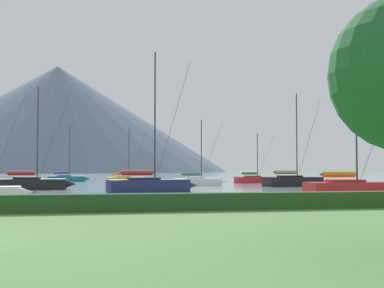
% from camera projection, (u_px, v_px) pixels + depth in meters
% --- Properties ---
extents(harbor_water, '(320.00, 246.00, 0.00)m').
position_uv_depth(harbor_water, '(74.00, 176.00, 151.59)').
color(harbor_water, '#8499A8').
rests_on(harbor_water, ground_plane).
extents(hedge_line, '(80.00, 1.20, 1.00)m').
position_uv_depth(hedge_line, '(0.00, 204.00, 28.03)').
color(hedge_line, '#284C23').
rests_on(hedge_line, ground_plane).
extents(sailboat_slip_0, '(8.75, 2.72, 11.58)m').
position_uv_depth(sailboat_slip_0, '(32.00, 183.00, 58.15)').
color(sailboat_slip_0, black).
rests_on(sailboat_slip_0, harbor_water).
extents(sailboat_slip_3, '(7.38, 3.03, 7.90)m').
position_uv_depth(sailboat_slip_3, '(255.00, 179.00, 82.77)').
color(sailboat_slip_3, red).
rests_on(sailboat_slip_3, harbor_water).
extents(sailboat_slip_5, '(6.99, 3.07, 8.83)m').
position_uv_depth(sailboat_slip_5, '(126.00, 179.00, 83.13)').
color(sailboat_slip_5, gold).
rests_on(sailboat_slip_5, harbor_water).
extents(sailboat_slip_6, '(9.41, 3.93, 14.09)m').
position_uv_depth(sailboat_slip_6, '(149.00, 184.00, 51.92)').
color(sailboat_slip_6, navy).
rests_on(sailboat_slip_6, harbor_water).
extents(sailboat_slip_7, '(7.26, 2.23, 9.91)m').
position_uv_depth(sailboat_slip_7, '(67.00, 178.00, 89.89)').
color(sailboat_slip_7, '#19707A').
rests_on(sailboat_slip_7, harbor_water).
extents(sailboat_slip_8, '(9.02, 3.65, 12.11)m').
position_uv_depth(sailboat_slip_8, '(294.00, 181.00, 67.80)').
color(sailboat_slip_8, black).
rests_on(sailboat_slip_8, harbor_water).
extents(sailboat_slip_9, '(7.29, 2.31, 8.94)m').
position_uv_depth(sailboat_slip_9, '(198.00, 181.00, 70.66)').
color(sailboat_slip_9, white).
rests_on(sailboat_slip_9, harbor_water).
extents(sailboat_slip_11, '(8.93, 2.84, 9.76)m').
position_uv_depth(sailboat_slip_11, '(352.00, 188.00, 44.69)').
color(sailboat_slip_11, red).
rests_on(sailboat_slip_11, harbor_water).
extents(distant_hill_central_peak, '(196.07, 196.07, 61.16)m').
position_uv_depth(distant_hill_central_peak, '(57.00, 119.00, 301.14)').
color(distant_hill_central_peak, '#4C6070').
rests_on(distant_hill_central_peak, ground_plane).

